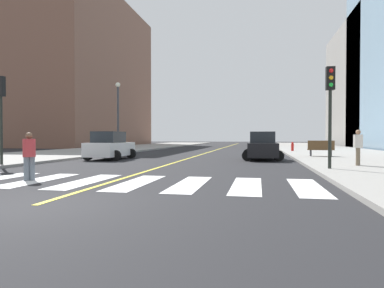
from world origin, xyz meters
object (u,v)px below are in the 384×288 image
(traffic_light_near_corner, at_px, (330,97))
(street_lamp, at_px, (118,110))
(car_white_second, at_px, (110,146))
(fire_hydrant, at_px, (292,147))
(car_silver_nearest, at_px, (260,141))
(pedestrian_waiting_east, at_px, (358,146))
(pedestrian_crossing, at_px, (29,154))
(park_bench, at_px, (321,149))
(car_black_third, at_px, (262,147))
(traffic_light_far_corner, at_px, (1,102))

(traffic_light_near_corner, relative_size, street_lamp, 0.69)
(car_white_second, height_order, fire_hydrant, car_white_second)
(car_white_second, distance_m, traffic_light_near_corner, 14.43)
(traffic_light_near_corner, bearing_deg, car_silver_nearest, -85.95)
(car_silver_nearest, distance_m, pedestrian_waiting_east, 37.08)
(traffic_light_near_corner, relative_size, pedestrian_waiting_east, 2.56)
(car_silver_nearest, distance_m, fire_hydrant, 19.56)
(pedestrian_crossing, relative_size, fire_hydrant, 1.88)
(car_silver_nearest, bearing_deg, pedestrian_crossing, 78.79)
(park_bench, height_order, pedestrian_waiting_east, pedestrian_waiting_east)
(pedestrian_crossing, bearing_deg, car_black_third, -166.60)
(park_bench, bearing_deg, traffic_light_far_corner, 125.16)
(car_silver_nearest, xyz_separation_m, fire_hydrant, (3.03, -19.32, -0.39))
(pedestrian_crossing, relative_size, street_lamp, 0.26)
(car_white_second, height_order, park_bench, car_white_second)
(car_white_second, xyz_separation_m, car_black_third, (10.13, 1.63, -0.01))
(car_black_third, distance_m, pedestrian_crossing, 15.09)
(car_silver_nearest, height_order, car_white_second, car_silver_nearest)
(traffic_light_far_corner, bearing_deg, park_bench, 32.03)
(street_lamp, bearing_deg, car_black_third, -25.85)
(car_white_second, height_order, traffic_light_far_corner, traffic_light_far_corner)
(car_white_second, bearing_deg, park_bench, 16.59)
(car_black_third, height_order, street_lamp, street_lamp)
(car_black_third, xyz_separation_m, traffic_light_far_corner, (-12.91, -8.28, 2.38))
(pedestrian_crossing, height_order, pedestrian_waiting_east, pedestrian_waiting_east)
(car_black_third, height_order, pedestrian_waiting_east, car_black_third)
(car_white_second, xyz_separation_m, traffic_light_near_corner, (12.92, -5.99, 2.38))
(pedestrian_waiting_east, xyz_separation_m, fire_hydrant, (-1.39, 17.50, -0.52))
(fire_hydrant, bearing_deg, traffic_light_near_corner, -90.84)
(traffic_light_far_corner, relative_size, fire_hydrant, 4.94)
(car_white_second, bearing_deg, car_black_third, 10.04)
(car_white_second, distance_m, pedestrian_waiting_east, 15.13)
(car_silver_nearest, bearing_deg, street_lamp, 61.78)
(car_silver_nearest, xyz_separation_m, pedestrian_crossing, (-8.09, -43.95, -0.05))
(traffic_light_far_corner, bearing_deg, fire_hydrant, 51.57)
(traffic_light_far_corner, relative_size, pedestrian_waiting_east, 2.56)
(pedestrian_waiting_east, bearing_deg, traffic_light_far_corner, 114.21)
(pedestrian_waiting_east, relative_size, street_lamp, 0.27)
(traffic_light_far_corner, relative_size, street_lamp, 0.69)
(park_bench, distance_m, pedestrian_crossing, 19.43)
(park_bench, relative_size, fire_hydrant, 2.05)
(car_silver_nearest, height_order, car_black_third, car_silver_nearest)
(traffic_light_far_corner, xyz_separation_m, park_bench, (17.03, 10.66, -2.57))
(car_black_third, distance_m, pedestrian_waiting_east, 7.18)
(traffic_light_far_corner, xyz_separation_m, pedestrian_waiting_east, (17.37, 2.65, -2.16))
(pedestrian_waiting_east, xyz_separation_m, street_lamp, (-17.37, 11.88, 2.89))
(car_white_second, distance_m, pedestrian_crossing, 11.32)
(car_silver_nearest, relative_size, street_lamp, 0.73)
(pedestrian_crossing, bearing_deg, traffic_light_far_corner, -87.02)
(car_silver_nearest, relative_size, car_black_third, 1.11)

